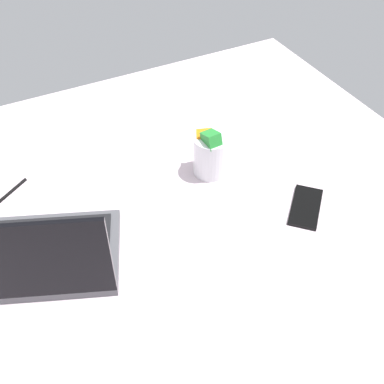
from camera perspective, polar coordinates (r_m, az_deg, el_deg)
bed_mattress at (r=116.68cm, az=-8.65°, el=-9.40°), size 180.00×140.00×18.00cm
laptop at (r=106.20cm, az=-17.95°, el=-7.33°), size 39.19×33.62×23.00cm
snack_cup at (r=122.80cm, az=2.26°, el=4.68°), size 9.00×9.57×14.06cm
cell_phone at (r=119.60cm, az=13.51°, el=-1.74°), size 14.67×14.74×0.80cm
charger_cable at (r=127.43cm, az=-21.85°, el=-0.82°), size 14.31×10.19×0.60cm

